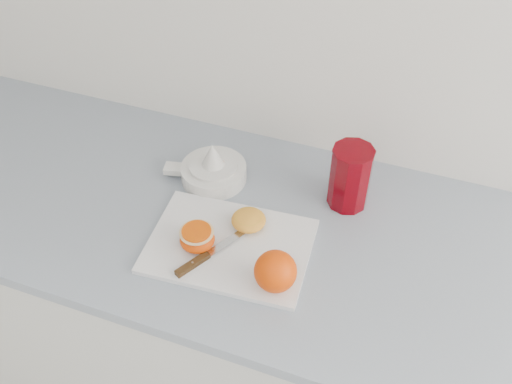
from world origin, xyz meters
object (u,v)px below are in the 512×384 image
counter (239,327)px  citrus_juicer (213,170)px  red_tumbler (350,179)px  half_orange (197,238)px  cutting_board (229,246)px

counter → citrus_juicer: bearing=133.2°
red_tumbler → counter: bearing=-149.0°
half_orange → red_tumbler: bearing=43.5°
cutting_board → red_tumbler: 0.31m
cutting_board → half_orange: 0.07m
red_tumbler → half_orange: bearing=-136.5°
cutting_board → half_orange: bearing=-156.7°
citrus_juicer → red_tumbler: bearing=6.0°
counter → half_orange: bearing=-108.4°
cutting_board → half_orange: half_orange is taller
citrus_juicer → red_tumbler: red_tumbler is taller
cutting_board → citrus_juicer: (-0.12, 0.19, 0.02)m
cutting_board → counter: bearing=104.7°
counter → cutting_board: cutting_board is taller
counter → half_orange: (-0.04, -0.11, 0.48)m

